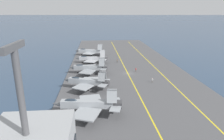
{
  "coord_description": "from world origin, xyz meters",
  "views": [
    {
      "loc": [
        -75.47,
        12.57,
        24.84
      ],
      "look_at": [
        -3.18,
        6.61,
        2.9
      ],
      "focal_mm": 32.0,
      "sensor_mm": 36.0,
      "label": 1
    }
  ],
  "objects_px": {
    "parked_jet_fourth": "(92,58)",
    "crew_brown_vest": "(117,61)",
    "parked_jet_fifth": "(90,51)",
    "parked_jet_third": "(89,68)",
    "crew_red_vest": "(136,70)",
    "parked_jet_second": "(87,81)",
    "crew_white_vest": "(152,80)",
    "parked_jet_nearest": "(88,104)"
  },
  "relations": [
    {
      "from": "parked_jet_fourth",
      "to": "crew_white_vest",
      "type": "xyz_separation_m",
      "value": [
        -28.36,
        -21.3,
        -1.39
      ]
    },
    {
      "from": "parked_jet_third",
      "to": "crew_brown_vest",
      "type": "xyz_separation_m",
      "value": [
        16.45,
        -13.02,
        -1.5
      ]
    },
    {
      "from": "parked_jet_fourth",
      "to": "parked_jet_fifth",
      "type": "distance_m",
      "value": 16.93
    },
    {
      "from": "parked_jet_third",
      "to": "crew_brown_vest",
      "type": "bearing_deg",
      "value": -38.35
    },
    {
      "from": "parked_jet_fourth",
      "to": "crew_red_vest",
      "type": "relative_size",
      "value": 9.14
    },
    {
      "from": "parked_jet_fourth",
      "to": "crew_white_vest",
      "type": "relative_size",
      "value": 9.01
    },
    {
      "from": "parked_jet_fourth",
      "to": "crew_brown_vest",
      "type": "relative_size",
      "value": 8.97
    },
    {
      "from": "parked_jet_fifth",
      "to": "crew_white_vest",
      "type": "xyz_separation_m",
      "value": [
        -45.24,
        -22.6,
        -1.51
      ]
    },
    {
      "from": "parked_jet_nearest",
      "to": "parked_jet_third",
      "type": "xyz_separation_m",
      "value": [
        32.7,
        0.75,
        -0.31
      ]
    },
    {
      "from": "parked_jet_third",
      "to": "parked_jet_fourth",
      "type": "height_order",
      "value": "parked_jet_third"
    },
    {
      "from": "parked_jet_fourth",
      "to": "crew_white_vest",
      "type": "height_order",
      "value": "parked_jet_fourth"
    },
    {
      "from": "parked_jet_third",
      "to": "parked_jet_fourth",
      "type": "distance_m",
      "value": 16.23
    },
    {
      "from": "parked_jet_second",
      "to": "parked_jet_fifth",
      "type": "xyz_separation_m",
      "value": [
        49.56,
        0.04,
        -0.19
      ]
    },
    {
      "from": "parked_jet_third",
      "to": "parked_jet_fourth",
      "type": "relative_size",
      "value": 1.0
    },
    {
      "from": "crew_brown_vest",
      "to": "crew_red_vest",
      "type": "distance_m",
      "value": 16.78
    },
    {
      "from": "parked_jet_nearest",
      "to": "crew_white_vest",
      "type": "relative_size",
      "value": 9.89
    },
    {
      "from": "crew_brown_vest",
      "to": "parked_jet_second",
      "type": "bearing_deg",
      "value": 158.08
    },
    {
      "from": "parked_jet_second",
      "to": "crew_brown_vest",
      "type": "relative_size",
      "value": 8.93
    },
    {
      "from": "parked_jet_nearest",
      "to": "parked_jet_third",
      "type": "height_order",
      "value": "parked_jet_nearest"
    },
    {
      "from": "parked_jet_third",
      "to": "crew_red_vest",
      "type": "bearing_deg",
      "value": -87.58
    },
    {
      "from": "parked_jet_second",
      "to": "parked_jet_third",
      "type": "distance_m",
      "value": 16.49
    },
    {
      "from": "parked_jet_nearest",
      "to": "parked_jet_second",
      "type": "distance_m",
      "value": 16.24
    },
    {
      "from": "parked_jet_fourth",
      "to": "crew_red_vest",
      "type": "bearing_deg",
      "value": -130.41
    },
    {
      "from": "crew_red_vest",
      "to": "crew_white_vest",
      "type": "bearing_deg",
      "value": -166.02
    },
    {
      "from": "crew_white_vest",
      "to": "parked_jet_fourth",
      "type": "bearing_deg",
      "value": 36.91
    },
    {
      "from": "parked_jet_fourth",
      "to": "crew_brown_vest",
      "type": "xyz_separation_m",
      "value": [
        0.26,
        -12.0,
        -1.39
      ]
    },
    {
      "from": "parked_jet_fourth",
      "to": "parked_jet_nearest",
      "type": "bearing_deg",
      "value": 179.7
    },
    {
      "from": "parked_jet_fourth",
      "to": "crew_brown_vest",
      "type": "bearing_deg",
      "value": -88.78
    },
    {
      "from": "parked_jet_third",
      "to": "parked_jet_fifth",
      "type": "height_order",
      "value": "parked_jet_third"
    },
    {
      "from": "parked_jet_fifth",
      "to": "crew_brown_vest",
      "type": "xyz_separation_m",
      "value": [
        -16.62,
        -13.3,
        -1.51
      ]
    },
    {
      "from": "parked_jet_fourth",
      "to": "parked_jet_third",
      "type": "bearing_deg",
      "value": 176.42
    },
    {
      "from": "parked_jet_nearest",
      "to": "parked_jet_fifth",
      "type": "height_order",
      "value": "parked_jet_nearest"
    },
    {
      "from": "crew_white_vest",
      "to": "crew_red_vest",
      "type": "height_order",
      "value": "crew_white_vest"
    },
    {
      "from": "crew_red_vest",
      "to": "parked_jet_third",
      "type": "bearing_deg",
      "value": 92.42
    },
    {
      "from": "parked_jet_fifth",
      "to": "parked_jet_fourth",
      "type": "bearing_deg",
      "value": -175.6
    },
    {
      "from": "parked_jet_nearest",
      "to": "parked_jet_second",
      "type": "relative_size",
      "value": 1.1
    },
    {
      "from": "parked_jet_second",
      "to": "crew_brown_vest",
      "type": "distance_m",
      "value": 35.55
    },
    {
      "from": "parked_jet_third",
      "to": "parked_jet_fifth",
      "type": "bearing_deg",
      "value": 0.5
    },
    {
      "from": "parked_jet_third",
      "to": "parked_jet_fourth",
      "type": "xyz_separation_m",
      "value": [
        16.19,
        -1.01,
        -0.11
      ]
    },
    {
      "from": "parked_jet_fourth",
      "to": "parked_jet_fifth",
      "type": "relative_size",
      "value": 0.93
    },
    {
      "from": "crew_brown_vest",
      "to": "parked_jet_third",
      "type": "bearing_deg",
      "value": 141.65
    },
    {
      "from": "parked_jet_fourth",
      "to": "crew_red_vest",
      "type": "height_order",
      "value": "parked_jet_fourth"
    }
  ]
}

